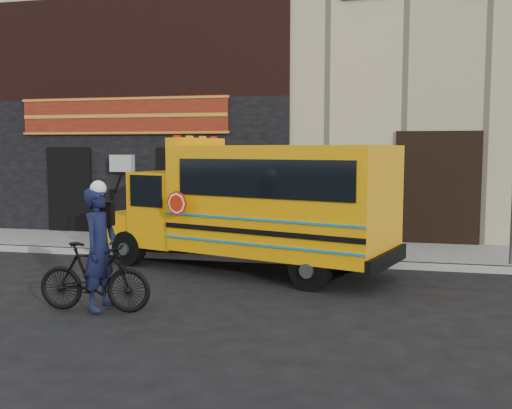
{
  "coord_description": "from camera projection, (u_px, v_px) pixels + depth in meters",
  "views": [
    {
      "loc": [
        2.64,
        -10.38,
        2.67
      ],
      "look_at": [
        -0.14,
        1.85,
        1.45
      ],
      "focal_mm": 40.0,
      "sensor_mm": 36.0,
      "label": 1
    }
  ],
  "objects": [
    {
      "name": "ground",
      "position": [
        242.0,
        289.0,
        10.92
      ],
      "size": [
        120.0,
        120.0,
        0.0
      ],
      "primitive_type": "plane",
      "color": "black",
      "rests_on": "ground"
    },
    {
      "name": "sidewalk",
      "position": [
        280.0,
        249.0,
        14.89
      ],
      "size": [
        40.0,
        3.0,
        0.15
      ],
      "primitive_type": "cube",
      "color": "gray",
      "rests_on": "ground"
    },
    {
      "name": "school_bus",
      "position": [
        255.0,
        203.0,
        12.38
      ],
      "size": [
        7.22,
        4.14,
        2.92
      ],
      "color": "black",
      "rests_on": "ground"
    },
    {
      "name": "cyclist",
      "position": [
        100.0,
        251.0,
        9.31
      ],
      "size": [
        0.52,
        0.76,
        2.01
      ],
      "primitive_type": "imported",
      "rotation": [
        0.0,
        0.0,
        1.51
      ],
      "color": "black",
      "rests_on": "ground"
    },
    {
      "name": "building",
      "position": [
        312.0,
        53.0,
        20.48
      ],
      "size": [
        20.0,
        10.7,
        12.0
      ],
      "color": "tan",
      "rests_on": "sidewalk"
    },
    {
      "name": "curb",
      "position": [
        269.0,
        259.0,
        13.43
      ],
      "size": [
        40.0,
        0.2,
        0.15
      ],
      "primitive_type": "cube",
      "color": "#9B9B96",
      "rests_on": "ground"
    },
    {
      "name": "bicycle",
      "position": [
        94.0,
        277.0,
        9.36
      ],
      "size": [
        1.95,
        0.67,
        1.15
      ],
      "primitive_type": "imported",
      "rotation": [
        0.0,
        0.0,
        1.64
      ],
      "color": "black",
      "rests_on": "ground"
    }
  ]
}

